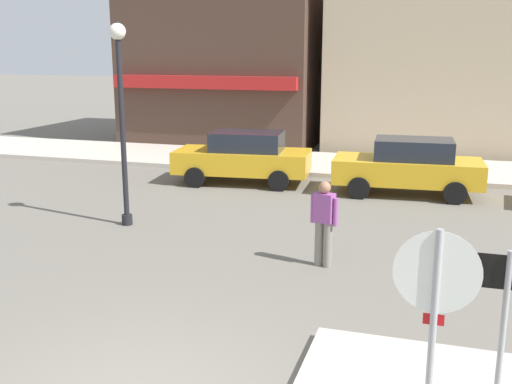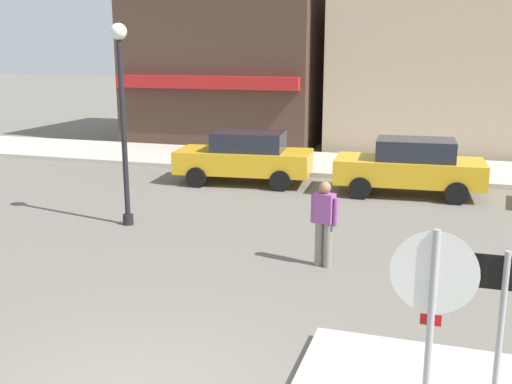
# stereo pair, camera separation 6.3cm
# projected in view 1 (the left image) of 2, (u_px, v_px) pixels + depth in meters

# --- Properties ---
(kerb_far) EXTENTS (80.00, 4.00, 0.15)m
(kerb_far) POSITION_uv_depth(u_px,v_px,m) (343.00, 165.00, 20.57)
(kerb_far) COLOR beige
(kerb_far) RESTS_ON ground
(stop_sign) EXTENTS (0.82, 0.07, 2.30)m
(stop_sign) POSITION_uv_depth(u_px,v_px,m) (434.00, 308.00, 5.71)
(stop_sign) COLOR #9E9EA3
(stop_sign) RESTS_ON ground
(one_way_sign) EXTENTS (0.60, 0.06, 2.10)m
(one_way_sign) POSITION_uv_depth(u_px,v_px,m) (503.00, 327.00, 5.72)
(one_way_sign) COLOR #9E9EA3
(one_way_sign) RESTS_ON ground
(lamp_post) EXTENTS (0.36, 0.36, 4.54)m
(lamp_post) POSITION_uv_depth(u_px,v_px,m) (121.00, 95.00, 13.11)
(lamp_post) COLOR black
(lamp_post) RESTS_ON ground
(parked_car_nearest) EXTENTS (4.16, 2.20, 1.56)m
(parked_car_nearest) POSITION_uv_depth(u_px,v_px,m) (244.00, 157.00, 17.93)
(parked_car_nearest) COLOR gold
(parked_car_nearest) RESTS_ON ground
(parked_car_second) EXTENTS (4.09, 2.06, 1.56)m
(parked_car_second) POSITION_uv_depth(u_px,v_px,m) (409.00, 166.00, 16.51)
(parked_car_second) COLOR gold
(parked_car_second) RESTS_ON ground
(pedestrian_crossing_near) EXTENTS (0.55, 0.31, 1.61)m
(pedestrian_crossing_near) POSITION_uv_depth(u_px,v_px,m) (324.00, 221.00, 10.95)
(pedestrian_crossing_near) COLOR gray
(pedestrian_crossing_near) RESTS_ON ground
(building_corner_shop) EXTENTS (8.28, 7.79, 8.30)m
(building_corner_shop) POSITION_uv_depth(u_px,v_px,m) (234.00, 45.00, 26.59)
(building_corner_shop) COLOR #473328
(building_corner_shop) RESTS_ON ground
(building_storefront_left_near) EXTENTS (9.06, 6.20, 6.52)m
(building_storefront_left_near) POSITION_uv_depth(u_px,v_px,m) (445.00, 67.00, 24.06)
(building_storefront_left_near) COLOR tan
(building_storefront_left_near) RESTS_ON ground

